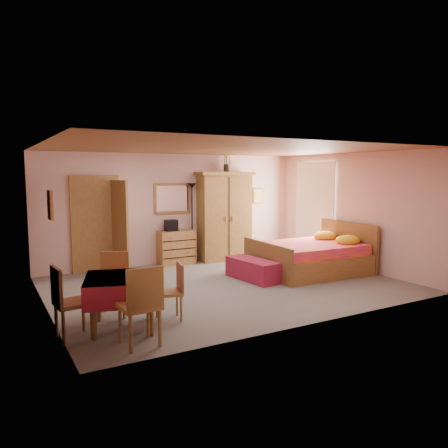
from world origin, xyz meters
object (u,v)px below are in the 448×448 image
wardrobe (224,216)px  chair_east (169,292)px  chair_north (113,285)px  bench (252,270)px  bed (309,249)px  dining_table (124,302)px  chair_south (139,305)px  wall_mirror (172,198)px  floor_lamp (192,223)px  sunflower_vase (227,161)px  stereo (171,225)px  chair_west (73,302)px  chest_of_drawers (176,247)px

wardrobe → chair_east: size_ratio=2.61×
chair_north → bench: bearing=-140.3°
bed → dining_table: (-4.50, -1.41, -0.16)m
chair_south → chair_east: size_ratio=1.23×
wall_mirror → floor_lamp: 0.76m
wall_mirror → wardrobe: size_ratio=0.42×
wardrobe → chair_south: 5.58m
bed → chair_east: bearing=-157.7°
wardrobe → dining_table: 5.11m
sunflower_vase → bed: (0.77, -2.26, -1.92)m
stereo → chair_east: size_ratio=0.34×
stereo → bed: (2.28, -2.23, -0.41)m
bed → chair_south: bed is taller
chair_south → chair_west: size_ratio=1.07×
wardrobe → bed: wardrobe is taller
bench → bed: bearing=-2.1°
chair_east → stereo: bearing=-11.3°
dining_table → chest_of_drawers: bearing=57.2°
wall_mirror → bed: wall_mirror is taller
wall_mirror → chest_of_drawers: bearing=-88.9°
wardrobe → chair_west: (-4.27, -3.60, -0.61)m
wardrobe → bed: (0.91, -2.16, -0.56)m
chest_of_drawers → floor_lamp: (0.44, 0.05, 0.56)m
bench → chair_west: (-3.75, -1.49, 0.27)m
chair_north → bed: bearing=-145.7°
stereo → bench: (0.86, -2.18, -0.72)m
chest_of_drawers → chair_north: chair_north is taller
wardrobe → bench: bearing=-99.4°
sunflower_vase → wall_mirror: bearing=172.8°
chest_of_drawers → chair_south: (-2.34, -4.31, 0.11)m
chest_of_drawers → chair_north: 3.79m
chest_of_drawers → dining_table: size_ratio=0.84×
bed → bench: size_ratio=1.82×
bench → floor_lamp: bearing=97.5°
dining_table → chair_south: size_ratio=0.98×
floor_lamp → bed: floor_lamp is taller
chest_of_drawers → bed: bed is taller
chair_north → chair_west: (-0.71, -0.66, 0.01)m
floor_lamp → dining_table: size_ratio=1.90×
stereo → floor_lamp: (0.56, 0.05, 0.02)m
bed → chair_west: bed is taller
sunflower_vase → chair_east: size_ratio=0.63×
chest_of_drawers → bed: bearing=-45.0°
bed → chair_south: (-4.50, -2.08, -0.01)m
dining_table → stereo: bearing=58.6°
chair_north → chair_east: 0.88m
bed → chair_east: 4.06m
stereo → chair_west: size_ratio=0.29×
wall_mirror → wardrobe: (1.25, -0.28, -0.46)m
bench → sunflower_vase: bearing=73.5°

